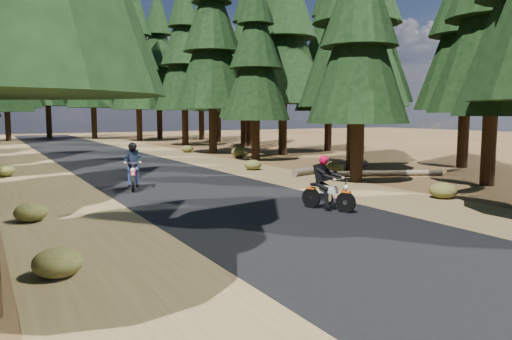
{
  "coord_description": "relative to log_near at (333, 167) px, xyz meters",
  "views": [
    {
      "loc": [
        -6.52,
        -10.21,
        2.63
      ],
      "look_at": [
        0.0,
        1.5,
        1.1
      ],
      "focal_mm": 35.0,
      "sensor_mm": 36.0,
      "label": 1
    }
  ],
  "objects": [
    {
      "name": "understory_shrubs",
      "position": [
        -6.79,
        0.62,
        0.11
      ],
      "size": [
        15.26,
        32.57,
        0.64
      ],
      "color": "#474C1E",
      "rests_on": "ground"
    },
    {
      "name": "log_near",
      "position": [
        0.0,
        0.0,
        0.0
      ],
      "size": [
        5.55,
        2.14,
        0.32
      ],
      "primitive_type": "cylinder",
      "rotation": [
        0.0,
        1.57,
        0.33
      ],
      "color": "#4C4233",
      "rests_on": "ground"
    },
    {
      "name": "shoulder_l",
      "position": [
        -12.18,
        -2.88,
        -0.16
      ],
      "size": [
        3.2,
        100.0,
        0.01
      ],
      "primitive_type": "cube",
      "color": "brown",
      "rests_on": "ground"
    },
    {
      "name": "rider_lead",
      "position": [
        -5.92,
        -7.4,
        0.34
      ],
      "size": [
        1.08,
        1.74,
        1.49
      ],
      "rotation": [
        0.0,
        0.0,
        3.52
      ],
      "color": "beige",
      "rests_on": "road"
    },
    {
      "name": "rider_follow",
      "position": [
        -9.52,
        -1.15,
        0.39
      ],
      "size": [
        1.03,
        1.89,
        1.62
      ],
      "rotation": [
        0.0,
        0.0,
        2.86
      ],
      "color": "maroon",
      "rests_on": "road"
    },
    {
      "name": "road",
      "position": [
        -7.58,
        -2.88,
        -0.15
      ],
      "size": [
        6.0,
        100.0,
        0.01
      ],
      "primitive_type": "cube",
      "color": "black",
      "rests_on": "ground"
    },
    {
      "name": "ground",
      "position": [
        -7.58,
        -7.88,
        -0.16
      ],
      "size": [
        120.0,
        120.0,
        0.0
      ],
      "primitive_type": "plane",
      "color": "#4C301B",
      "rests_on": "ground"
    },
    {
      "name": "log_far",
      "position": [
        0.94,
        -2.64,
        -0.04
      ],
      "size": [
        4.28,
        2.06,
        0.24
      ],
      "primitive_type": "cylinder",
      "rotation": [
        0.0,
        1.57,
        -0.41
      ],
      "color": "#4C4233",
      "rests_on": "ground"
    },
    {
      "name": "pine_forest",
      "position": [
        -7.6,
        13.17,
        7.73
      ],
      "size": [
        34.59,
        55.08,
        16.32
      ],
      "color": "black",
      "rests_on": "ground"
    },
    {
      "name": "shoulder_r",
      "position": [
        -2.98,
        -2.88,
        -0.16
      ],
      "size": [
        3.2,
        100.0,
        0.01
      ],
      "primitive_type": "cube",
      "color": "brown",
      "rests_on": "ground"
    }
  ]
}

